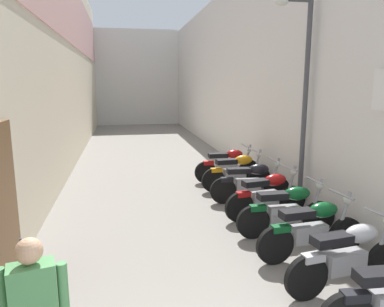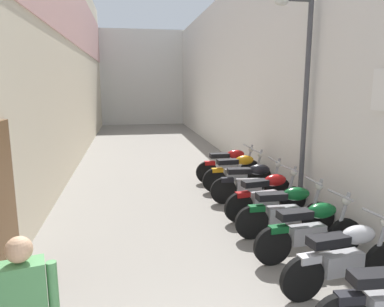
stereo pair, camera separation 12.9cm
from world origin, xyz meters
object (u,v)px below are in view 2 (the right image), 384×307
object	(u,v)px
motorcycle_sixth	(251,182)
motorcycle_seventh	(238,171)
motorcycle_second	(346,257)
motorcycle_third	(311,229)
motorcycle_fourth	(286,210)
motorcycle_fifth	(267,194)
umbrella_leaning	(19,257)
motorcycle_eighth	(230,164)
street_lamp	(302,91)

from	to	relation	value
motorcycle_sixth	motorcycle_seventh	bearing A→B (deg)	90.00
motorcycle_second	motorcycle_third	bearing A→B (deg)	90.00
motorcycle_fourth	motorcycle_fifth	world-z (taller)	same
umbrella_leaning	motorcycle_eighth	bearing A→B (deg)	51.93
motorcycle_second	motorcycle_seventh	distance (m)	4.68
motorcycle_eighth	street_lamp	size ratio (longest dim) A/B	0.43
street_lamp	motorcycle_second	bearing A→B (deg)	-103.62
motorcycle_third	street_lamp	bearing A→B (deg)	70.38
motorcycle_fifth	motorcycle_eighth	size ratio (longest dim) A/B	0.99
motorcycle_second	motorcycle_seventh	world-z (taller)	same
motorcycle_fourth	street_lamp	bearing A→B (deg)	57.00
motorcycle_third	street_lamp	world-z (taller)	street_lamp
motorcycle_fifth	umbrella_leaning	xyz separation A→B (m)	(-4.02, -2.36, 0.18)
motorcycle_second	umbrella_leaning	size ratio (longest dim) A/B	1.91
motorcycle_seventh	motorcycle_second	bearing A→B (deg)	-90.00
motorcycle_eighth	street_lamp	distance (m)	3.38
motorcycle_fifth	motorcycle_sixth	distance (m)	0.97
motorcycle_third	street_lamp	size ratio (longest dim) A/B	0.43
motorcycle_third	motorcycle_seventh	xyz separation A→B (m)	(0.00, 3.77, 0.00)
motorcycle_seventh	motorcycle_third	bearing A→B (deg)	-90.00
motorcycle_fourth	motorcycle_sixth	xyz separation A→B (m)	(-0.00, 1.87, 0.00)
motorcycle_sixth	street_lamp	bearing A→B (deg)	-49.16
motorcycle_sixth	motorcycle_eighth	distance (m)	1.81
motorcycle_third	motorcycle_eighth	size ratio (longest dim) A/B	1.00
motorcycle_second	motorcycle_eighth	xyz separation A→B (m)	(0.00, 5.48, 0.00)
motorcycle_fifth	motorcycle_eighth	bearing A→B (deg)	90.00
motorcycle_sixth	motorcycle_seventh	size ratio (longest dim) A/B	1.00
motorcycle_second	motorcycle_fourth	bearing A→B (deg)	90.00
motorcycle_third	motorcycle_fifth	bearing A→B (deg)	90.00
motorcycle_fifth	motorcycle_fourth	bearing A→B (deg)	-89.99
motorcycle_seventh	umbrella_leaning	size ratio (longest dim) A/B	1.92
motorcycle_seventh	motorcycle_fourth	bearing A→B (deg)	-90.00
motorcycle_eighth	motorcycle_fourth	bearing A→B (deg)	-90.00
motorcycle_eighth	umbrella_leaning	world-z (taller)	motorcycle_eighth
motorcycle_second	motorcycle_eighth	size ratio (longest dim) A/B	1.00
motorcycle_fourth	motorcycle_eighth	world-z (taller)	same
motorcycle_seventh	street_lamp	xyz separation A→B (m)	(0.69, -1.82, 2.03)
street_lamp	motorcycle_third	bearing A→B (deg)	-109.62
motorcycle_fifth	motorcycle_sixth	xyz separation A→B (m)	(0.00, 0.97, 0.00)
motorcycle_second	motorcycle_fourth	xyz separation A→B (m)	(0.00, 1.79, 0.00)
motorcycle_seventh	street_lamp	distance (m)	2.81
motorcycle_seventh	umbrella_leaning	world-z (taller)	motorcycle_seventh
motorcycle_fourth	motorcycle_fifth	size ratio (longest dim) A/B	1.01
motorcycle_fourth	motorcycle_seventh	world-z (taller)	same
motorcycle_third	motorcycle_sixth	xyz separation A→B (m)	(0.00, 2.75, 0.00)
motorcycle_sixth	motorcycle_eighth	world-z (taller)	same
motorcycle_second	umbrella_leaning	distance (m)	4.04
motorcycle_sixth	umbrella_leaning	xyz separation A→B (m)	(-4.02, -3.32, 0.18)
motorcycle_second	umbrella_leaning	bearing A→B (deg)	175.16
motorcycle_fourth	umbrella_leaning	xyz separation A→B (m)	(-4.02, -1.45, 0.18)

